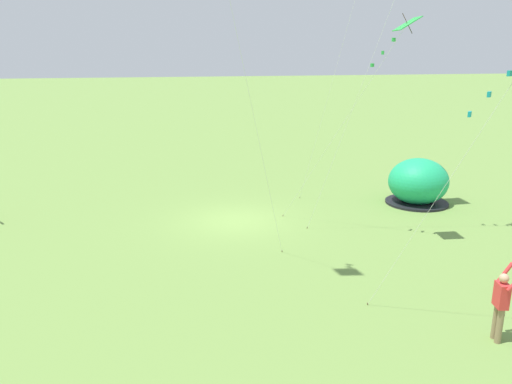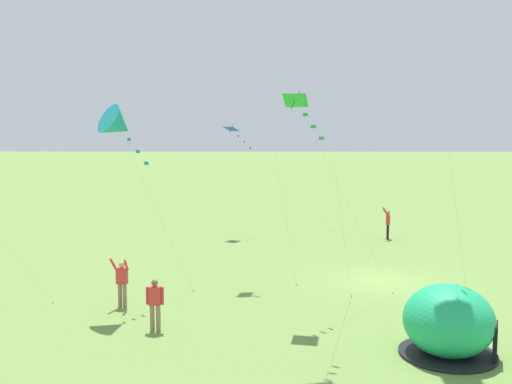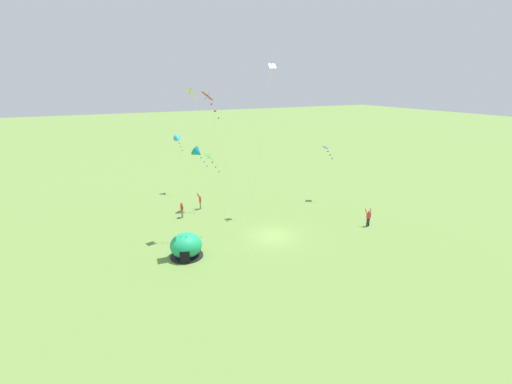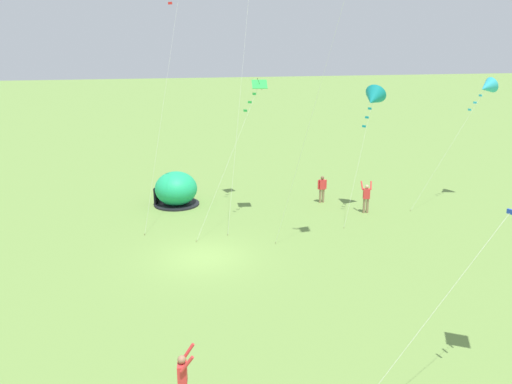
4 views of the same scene
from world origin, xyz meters
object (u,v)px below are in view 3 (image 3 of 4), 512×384
at_px(person_near_tent, 368,217).
at_px(kite_blue, 327,150).
at_px(kite_yellow, 194,99).
at_px(person_far_back, 182,209).
at_px(kite_green, 211,160).
at_px(person_flying_kite, 200,201).
at_px(kite_cyan, 178,139).
at_px(kite_red, 209,101).
at_px(kite_white, 271,74).
at_px(kite_teal, 198,153).
at_px(popup_tent, 186,246).

distance_m(person_near_tent, kite_blue, 10.63).
xyz_separation_m(kite_blue, kite_yellow, (-17.38, -3.10, 6.61)).
bearing_deg(person_far_back, person_near_tent, -33.05).
height_order(kite_green, kite_yellow, kite_yellow).
distance_m(person_near_tent, person_flying_kite, 18.88).
relative_size(person_near_tent, kite_cyan, 0.24).
relative_size(kite_cyan, kite_red, 0.57).
relative_size(kite_red, kite_white, 0.84).
distance_m(person_flying_kite, kite_yellow, 13.70).
xyz_separation_m(kite_teal, kite_white, (6.91, -4.18, 8.36)).
relative_size(person_flying_kite, kite_white, 0.12).
bearing_deg(kite_green, popup_tent, -133.45).
relative_size(kite_blue, kite_white, 0.43).
relative_size(popup_tent, person_flying_kite, 1.49).
bearing_deg(kite_cyan, kite_yellow, -96.87).
xyz_separation_m(kite_cyan, kite_yellow, (-1.71, -14.20, 5.72)).
bearing_deg(kite_teal, kite_yellow, -107.25).
relative_size(person_far_back, kite_teal, 0.23).
height_order(kite_blue, kite_white, kite_white).
bearing_deg(person_flying_kite, kite_red, -100.15).
bearing_deg(kite_red, popup_tent, -170.65).
xyz_separation_m(person_far_back, kite_blue, (18.01, -1.72, 5.30)).
height_order(person_flying_kite, kite_green, kite_green).
distance_m(popup_tent, kite_green, 8.44).
bearing_deg(kite_white, popup_tent, -150.68).
height_order(person_far_back, kite_blue, kite_blue).
bearing_deg(kite_cyan, kite_green, -91.55).
height_order(person_near_tent, kite_green, kite_green).
distance_m(kite_green, kite_cyan, 14.20).
bearing_deg(kite_blue, kite_white, -175.00).
bearing_deg(kite_white, person_near_tent, -49.72).
relative_size(person_far_back, person_flying_kite, 0.91).
height_order(kite_blue, kite_green, kite_green).
xyz_separation_m(kite_yellow, kite_white, (8.94, 2.36, 2.21)).
height_order(person_far_back, kite_yellow, kite_yellow).
distance_m(popup_tent, kite_cyan, 19.79).
bearing_deg(kite_blue, kite_red, -158.59).
xyz_separation_m(person_flying_kite, kite_cyan, (-0.27, 7.67, 6.16)).
height_order(kite_blue, kite_cyan, kite_cyan).
xyz_separation_m(kite_green, kite_red, (-1.17, -3.67, 5.61)).
bearing_deg(kite_cyan, kite_red, -94.98).
bearing_deg(kite_white, kite_yellow, -165.22).
height_order(popup_tent, kite_green, kite_green).
xyz_separation_m(popup_tent, kite_blue, (19.95, 7.20, 5.27)).
distance_m(kite_teal, kite_green, 6.59).
height_order(kite_yellow, kite_white, kite_white).
height_order(person_flying_kite, kite_teal, kite_teal).
bearing_deg(person_far_back, kite_green, -67.92).
height_order(kite_cyan, kite_white, kite_white).
bearing_deg(popup_tent, person_far_back, 77.69).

